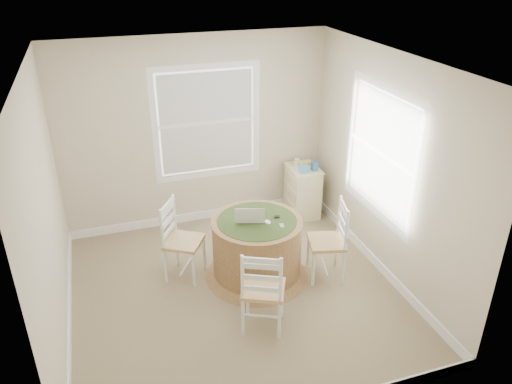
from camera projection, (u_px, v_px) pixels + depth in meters
name	position (u px, v px, depth m)	size (l,w,h in m)	color
room	(244.00, 182.00, 5.30)	(3.64, 3.64, 2.64)	#867855
round_table	(257.00, 246.00, 5.81)	(1.23, 1.23, 0.76)	olive
chair_left	(184.00, 241.00, 5.78)	(0.42, 0.40, 0.95)	white
chair_near	(263.00, 289.00, 4.99)	(0.42, 0.40, 0.95)	white
chair_right	(326.00, 242.00, 5.78)	(0.42, 0.40, 0.95)	white
laptop	(250.00, 218.00, 5.66)	(0.40, 0.38, 0.23)	white
mouse	(268.00, 222.00, 5.62)	(0.06, 0.10, 0.03)	white
phone	(282.00, 226.00, 5.56)	(0.04, 0.09, 0.02)	#B7BABF
keys	(277.00, 217.00, 5.72)	(0.06, 0.05, 0.03)	black
corner_chest	(302.00, 191.00, 7.20)	(0.42, 0.56, 0.74)	beige
tissue_box	(304.00, 168.00, 6.89)	(0.12, 0.12, 0.10)	#4E89B4
box_yellow	(305.00, 164.00, 7.09)	(0.15, 0.10, 0.06)	#DDBC4E
box_blue	(314.00, 166.00, 6.94)	(0.08, 0.08, 0.12)	#35649F
cup_cream	(297.00, 162.00, 7.11)	(0.07, 0.07, 0.09)	beige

